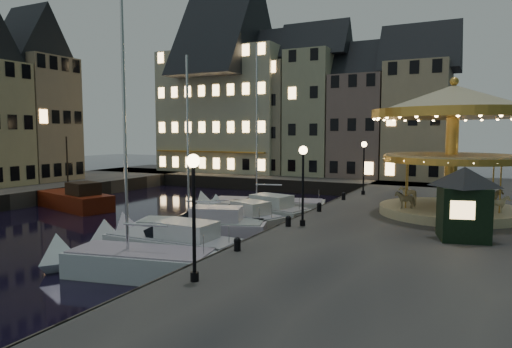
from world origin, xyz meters
The scene contains 30 objects.
ground centered at (0.00, 0.00, 0.00)m, with size 160.00×160.00×0.00m, color black.
quay_east centered at (14.00, 6.00, 0.65)m, with size 16.00×56.00×1.30m, color #474442.
quay_north centered at (-8.00, 28.00, 0.65)m, with size 44.00×12.00×1.30m, color #474442.
quaywall_e centered at (6.00, 6.00, 0.65)m, with size 0.15×44.00×1.30m, color #47423A.
quaywall_n centered at (-6.00, 22.00, 0.65)m, with size 48.00×0.15×1.30m, color #47423A.
quaywall_w centered at (-18.00, 2.00, 0.65)m, with size 0.15×44.00×1.30m, color #47423A.
streetlamp_a centered at (7.20, -9.00, 4.02)m, with size 0.44×0.44×4.17m.
streetlamp_b centered at (7.20, 1.00, 4.02)m, with size 0.44×0.44×4.17m.
streetlamp_c centered at (7.20, 14.50, 4.02)m, with size 0.44×0.44×4.17m.
bollard_a centered at (6.60, -5.00, 1.60)m, with size 0.30×0.30×0.57m.
bollard_b centered at (6.60, 0.50, 1.60)m, with size 0.30×0.30×0.57m.
bollard_c centered at (6.60, 5.50, 1.60)m, with size 0.30×0.30×0.57m.
bollard_d centered at (6.60, 11.00, 1.60)m, with size 0.30×0.30×0.57m.
townhouse_na centered at (-19.50, 30.00, 7.78)m, with size 5.50×8.00×12.80m.
townhouse_nb centered at (-14.05, 30.00, 8.28)m, with size 6.16×8.00×13.80m.
townhouse_nc centered at (-8.00, 30.00, 8.78)m, with size 6.82×8.00×14.80m.
townhouse_nd centered at (-2.25, 30.00, 9.28)m, with size 5.50×8.00×15.80m.
townhouse_ne centered at (3.20, 30.00, 7.78)m, with size 6.16×8.00×12.80m.
townhouse_nf centered at (9.25, 30.00, 8.28)m, with size 6.82×8.00×13.80m.
townhouse_wc centered at (-26.00, 10.95, 8.48)m, with size 8.80×5.50×14.20m.
hotel_corner centered at (-14.00, 30.00, 9.78)m, with size 17.60×9.00×16.80m.
motorboat_a centered at (2.02, -6.35, 0.54)m, with size 7.48×3.79×12.37m.
motorboat_b centered at (1.83, -3.50, 0.64)m, with size 8.06×2.47×2.15m.
motorboat_c centered at (0.86, 0.36, 0.68)m, with size 8.40×4.62×11.27m.
motorboat_d centered at (1.84, 3.90, 0.64)m, with size 6.49×4.01×2.15m.
motorboat_e centered at (1.61, 7.03, 0.64)m, with size 7.94×3.85×2.15m.
motorboat_f centered at (0.59, 9.52, 0.53)m, with size 9.57×4.72×12.73m.
red_fishing_boat centered at (-13.79, 4.99, 0.70)m, with size 8.24×4.64×6.04m.
carousel centered at (13.89, 7.77, 6.60)m, with size 9.20×9.20×8.05m.
ticket_kiosk centered at (14.82, 1.33, 3.55)m, with size 3.22×3.22×3.78m.
Camera 1 is at (15.48, -21.15, 6.15)m, focal length 32.00 mm.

